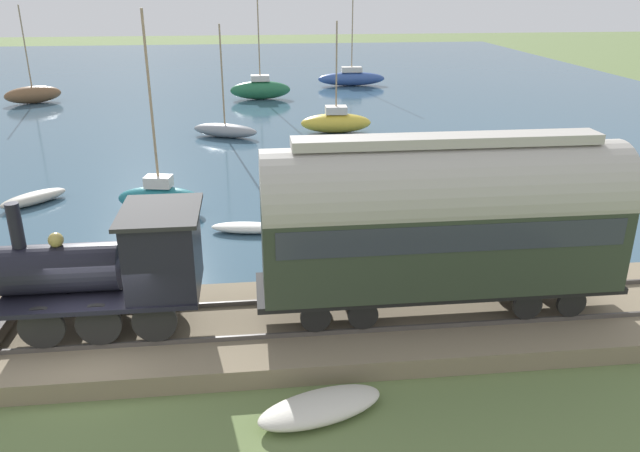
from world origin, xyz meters
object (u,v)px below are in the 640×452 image
at_px(sailboat_teal, 160,196).
at_px(rowboat_far_out, 440,200).
at_px(rowboat_off_pier, 34,198).
at_px(rowboat_near_shore, 98,256).
at_px(steam_locomotive, 119,263).
at_px(sailboat_brown, 33,94).
at_px(sailboat_green, 260,89).
at_px(rowboat_mid_harbor, 248,228).
at_px(sailboat_gray, 225,130).
at_px(sailboat_blue, 351,78).
at_px(sailboat_yellow, 336,122).
at_px(beached_dinghy, 320,407).
at_px(passenger_coach, 442,217).

bearing_deg(sailboat_teal, rowboat_far_out, -81.19).
relative_size(rowboat_off_pier, rowboat_near_shore, 0.93).
height_order(steam_locomotive, sailboat_teal, sailboat_teal).
xyz_separation_m(sailboat_brown, sailboat_green, (-0.25, -17.23, 0.12)).
distance_m(sailboat_green, rowboat_off_pier, 25.88).
bearing_deg(rowboat_mid_harbor, rowboat_off_pier, 74.23).
xyz_separation_m(steam_locomotive, sailboat_green, (35.46, -4.25, -1.52)).
relative_size(sailboat_gray, sailboat_blue, 0.74).
height_order(sailboat_green, rowboat_far_out, sailboat_green).
height_order(sailboat_blue, sailboat_yellow, sailboat_blue).
xyz_separation_m(sailboat_gray, sailboat_green, (12.65, -2.42, 0.34)).
xyz_separation_m(rowboat_mid_harbor, beached_dinghy, (-10.70, -1.48, 0.03)).
bearing_deg(rowboat_far_out, rowboat_mid_harbor, 87.29).
bearing_deg(sailboat_brown, rowboat_off_pier, 167.96).
height_order(steam_locomotive, sailboat_green, sailboat_green).
distance_m(sailboat_brown, rowboat_mid_harbor, 32.56).
relative_size(steam_locomotive, sailboat_gray, 0.82).
distance_m(sailboat_green, rowboat_near_shore, 30.91).
bearing_deg(sailboat_blue, sailboat_yellow, 168.38).
distance_m(steam_locomotive, sailboat_gray, 22.95).
height_order(rowboat_mid_harbor, rowboat_near_shore, rowboat_near_shore).
distance_m(steam_locomotive, rowboat_off_pier, 13.13).
height_order(rowboat_mid_harbor, beached_dinghy, beached_dinghy).
height_order(sailboat_brown, sailboat_green, sailboat_green).
xyz_separation_m(sailboat_blue, rowboat_far_out, (-31.86, 1.42, -0.46)).
relative_size(sailboat_yellow, rowboat_near_shore, 2.22).
height_order(sailboat_blue, beached_dinghy, sailboat_blue).
xyz_separation_m(sailboat_green, beached_dinghy, (-38.77, -0.29, -0.58)).
distance_m(sailboat_blue, sailboat_yellow, 18.57).
relative_size(sailboat_yellow, sailboat_teal, 0.84).
xyz_separation_m(sailboat_gray, sailboat_teal, (-12.74, 2.22, 0.18)).
height_order(sailboat_teal, rowboat_mid_harbor, sailboat_teal).
bearing_deg(rowboat_mid_harbor, sailboat_blue, -5.68).
bearing_deg(rowboat_off_pier, sailboat_green, -69.49).
height_order(sailboat_teal, rowboat_near_shore, sailboat_teal).
height_order(steam_locomotive, beached_dinghy, steam_locomotive).
height_order(sailboat_blue, rowboat_off_pier, sailboat_blue).
xyz_separation_m(sailboat_yellow, sailboat_green, (12.19, 4.30, 0.13)).
distance_m(sailboat_gray, sailboat_brown, 19.64).
distance_m(steam_locomotive, beached_dinghy, 6.00).
relative_size(sailboat_blue, rowboat_far_out, 3.54).
distance_m(sailboat_brown, rowboat_off_pier, 25.16).
bearing_deg(sailboat_gray, beached_dinghy, -149.36).
bearing_deg(rowboat_mid_harbor, sailboat_gray, 14.33).
distance_m(sailboat_yellow, rowboat_mid_harbor, 16.81).
xyz_separation_m(sailboat_green, rowboat_far_out, (-25.89, -6.78, -0.58)).
xyz_separation_m(sailboat_teal, rowboat_mid_harbor, (-2.68, -3.46, -0.45)).
distance_m(passenger_coach, sailboat_brown, 41.48).
height_order(sailboat_gray, sailboat_brown, sailboat_brown).
height_order(sailboat_brown, sailboat_teal, sailboat_teal).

